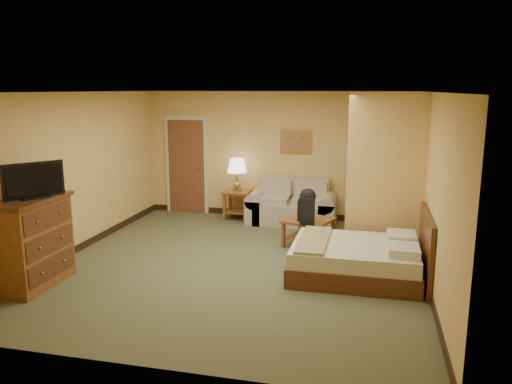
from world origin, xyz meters
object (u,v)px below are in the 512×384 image
(loveseat, at_px, (292,209))
(coffee_table, at_px, (308,227))
(bed, at_px, (360,259))
(dresser, at_px, (33,242))

(loveseat, xyz_separation_m, coffee_table, (0.52, -1.40, 0.05))
(coffee_table, relative_size, bed, 0.49)
(loveseat, distance_m, dresser, 4.96)
(loveseat, xyz_separation_m, dresser, (-2.88, -4.02, 0.33))
(coffee_table, height_order, bed, bed)
(bed, bearing_deg, loveseat, 117.92)
(loveseat, distance_m, coffee_table, 1.49)
(loveseat, relative_size, bed, 0.93)
(loveseat, relative_size, coffee_table, 1.88)
(loveseat, distance_m, bed, 3.03)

